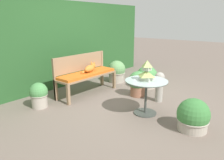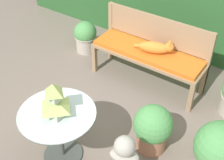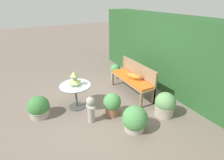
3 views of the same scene
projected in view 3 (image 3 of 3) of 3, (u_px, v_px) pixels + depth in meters
ground at (103, 104)px, 4.79m from camera, size 30.00×30.00×0.00m
foliage_hedge_back at (170, 53)px, 5.33m from camera, size 6.40×0.84×2.19m
garden_bench at (132, 80)px, 5.12m from camera, size 1.57×0.48×0.53m
bench_backrest at (138, 71)px, 5.12m from camera, size 1.57×0.06×0.93m
cat at (134, 76)px, 4.97m from camera, size 0.54×0.29×0.22m
patio_table at (76, 90)px, 4.45m from camera, size 0.78×0.78×0.65m
pagoda_birdhouse at (74, 79)px, 4.32m from camera, size 0.27×0.27×0.37m
garden_bust at (91, 108)px, 3.98m from camera, size 0.33×0.24×0.65m
potted_plant_hedge_corner at (135, 120)px, 3.79m from camera, size 0.56×0.56×0.57m
potted_plant_table_near at (115, 71)px, 6.22m from camera, size 0.36×0.36×0.51m
potted_plant_patio_mid at (165, 105)px, 4.24m from camera, size 0.50×0.50×0.61m
potted_plant_table_far at (112, 104)px, 4.24m from camera, size 0.44×0.44×0.59m
potted_plant_bench_left at (39, 108)px, 4.23m from camera, size 0.52×0.52×0.53m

